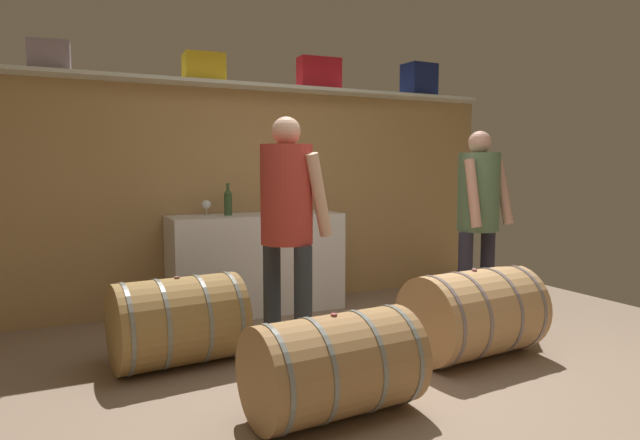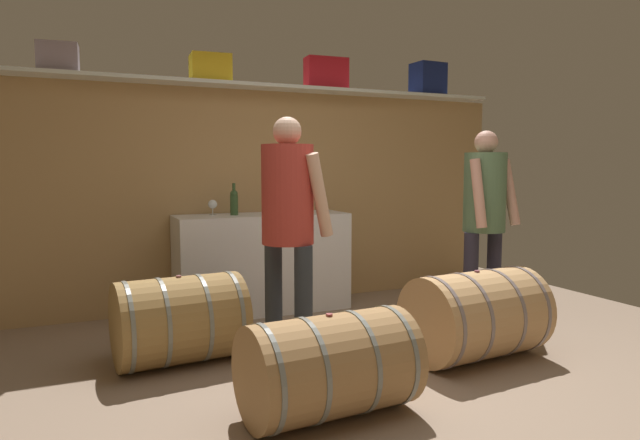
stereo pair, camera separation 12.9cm
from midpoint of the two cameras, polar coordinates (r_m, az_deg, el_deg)
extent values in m
cube|color=gray|center=(4.09, 3.76, -14.04)|extent=(6.43, 7.98, 0.02)
cube|color=tan|center=(5.51, -4.83, 2.25)|extent=(5.23, 0.10, 2.09)
cube|color=silver|center=(5.41, -4.39, 13.45)|extent=(4.81, 0.40, 0.03)
cube|color=gray|center=(5.13, -24.74, 14.94)|extent=(0.33, 0.25, 0.24)
cube|color=yellow|center=(5.27, -10.55, 15.11)|extent=(0.37, 0.31, 0.24)
cube|color=red|center=(5.65, 1.32, 14.86)|extent=(0.43, 0.21, 0.31)
cube|color=navy|center=(6.26, 11.67, 14.01)|extent=(0.33, 0.28, 0.34)
cube|color=white|center=(5.22, -5.23, -4.41)|extent=(1.60, 0.53, 0.92)
cylinder|color=brown|center=(5.25, -0.64, 1.74)|extent=(0.07, 0.07, 0.19)
sphere|color=brown|center=(5.24, -0.64, 2.91)|extent=(0.07, 0.07, 0.07)
cylinder|color=brown|center=(5.24, -0.64, 3.37)|extent=(0.03, 0.03, 0.07)
cylinder|color=#32502C|center=(5.10, -8.14, 1.53)|extent=(0.07, 0.07, 0.18)
sphere|color=#32502C|center=(5.09, -8.16, 2.69)|extent=(0.07, 0.07, 0.07)
cylinder|color=#32502C|center=(5.09, -8.16, 3.29)|extent=(0.03, 0.03, 0.09)
cylinder|color=white|center=(5.13, -10.30, 0.53)|extent=(0.07, 0.07, 0.00)
cylinder|color=white|center=(5.13, -10.30, 0.91)|extent=(0.01, 0.01, 0.07)
sphere|color=white|center=(5.12, -10.32, 1.62)|extent=(0.08, 0.08, 0.08)
sphere|color=maroon|center=(5.12, -10.31, 1.48)|extent=(0.05, 0.05, 0.05)
cone|color=red|center=(5.14, -3.68, 1.25)|extent=(0.11, 0.11, 0.12)
cylinder|color=tan|center=(4.12, 16.66, -9.39)|extent=(0.98, 0.69, 0.62)
cylinder|color=slate|center=(3.86, 12.51, -10.30)|extent=(0.08, 0.63, 0.63)
cylinder|color=slate|center=(4.02, 15.15, -9.73)|extent=(0.08, 0.63, 0.63)
cylinder|color=slate|center=(4.22, 18.10, -9.06)|extent=(0.08, 0.63, 0.63)
cylinder|color=slate|center=(4.40, 20.28, -8.55)|extent=(0.08, 0.63, 0.63)
cylinder|color=#814251|center=(4.05, 16.78, -5.09)|extent=(0.04, 0.04, 0.01)
cylinder|color=#9B7245|center=(3.09, 2.18, -14.81)|extent=(0.95, 0.61, 0.55)
cylinder|color=slate|center=(2.93, -4.63, -15.99)|extent=(0.07, 0.57, 0.56)
cylinder|color=slate|center=(3.03, -0.32, -15.27)|extent=(0.07, 0.57, 0.56)
cylinder|color=slate|center=(3.17, 4.57, -14.35)|extent=(0.07, 0.57, 0.56)
cylinder|color=slate|center=(3.29, 8.19, -13.59)|extent=(0.07, 0.57, 0.56)
cylinder|color=#984142|center=(3.01, 2.20, -9.76)|extent=(0.04, 0.04, 0.01)
cylinder|color=olive|center=(3.97, -13.36, -10.00)|extent=(0.90, 0.67, 0.60)
cylinder|color=slate|center=(3.90, -18.50, -10.44)|extent=(0.08, 0.61, 0.61)
cylinder|color=slate|center=(3.94, -15.29, -10.18)|extent=(0.08, 0.61, 0.61)
cylinder|color=slate|center=(4.01, -11.46, -9.82)|extent=(0.08, 0.61, 0.61)
cylinder|color=slate|center=(4.08, -8.46, -9.51)|extent=(0.08, 0.61, 0.61)
cylinder|color=#854C4D|center=(3.90, -13.46, -5.68)|extent=(0.04, 0.04, 0.01)
cylinder|color=#282635|center=(4.87, 16.01, -5.99)|extent=(0.12, 0.12, 0.81)
cylinder|color=#282635|center=(5.10, 18.19, -5.54)|extent=(0.12, 0.12, 0.81)
cylinder|color=#52714F|center=(4.89, 17.37, 2.74)|extent=(0.35, 0.35, 0.67)
sphere|color=#D99D88|center=(4.89, 17.51, 7.67)|extent=(0.19, 0.19, 0.19)
cylinder|color=#D99D88|center=(4.67, 16.80, 2.63)|extent=(0.11, 0.19, 0.57)
cylinder|color=#D99D88|center=(4.99, 19.72, 2.71)|extent=(0.12, 0.23, 0.57)
cylinder|color=#2A3038|center=(3.80, -0.72, -8.85)|extent=(0.13, 0.13, 0.83)
cylinder|color=#2A3038|center=(4.02, -3.88, -8.09)|extent=(0.13, 0.13, 0.83)
cylinder|color=#AF352D|center=(3.80, -2.39, 2.65)|extent=(0.36, 0.36, 0.68)
sphere|color=#D4A78B|center=(3.80, -2.42, 9.13)|extent=(0.20, 0.20, 0.20)
cylinder|color=#D4A78B|center=(3.73, 0.95, 2.59)|extent=(0.25, 0.17, 0.58)
cylinder|color=#D4A78B|center=(4.02, -3.38, 2.79)|extent=(0.30, 0.19, 0.57)
camera|label=1|loc=(0.06, -88.98, 0.10)|focal=31.00mm
camera|label=2|loc=(0.06, 91.02, -0.10)|focal=31.00mm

